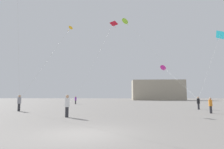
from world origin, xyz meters
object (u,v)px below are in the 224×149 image
kite_crimson_delta (113,26)px  person_in_purple (76,100)px  kite_cyan_delta (220,36)px  person_in_orange (211,105)px  person_in_white (67,105)px  person_in_black (198,102)px  person_in_grey (19,102)px  kite_lime_diamond (126,21)px  building_left_hall (157,90)px  kite_magenta_diamond (163,68)px  kite_amber_diamond (70,29)px

kite_crimson_delta → person_in_purple: bearing=148.3°
kite_cyan_delta → person_in_orange: bearing=-125.6°
person_in_white → person_in_black: bearing=52.1°
person_in_grey → kite_lime_diamond: (12.46, 8.48, 12.89)m
person_in_purple → person_in_white: person_in_white is taller
kite_lime_diamond → kite_cyan_delta: 14.14m
person_in_grey → kite_crimson_delta: kite_crimson_delta is taller
person_in_purple → kite_lime_diamond: (10.79, -10.61, 12.95)m
person_in_black → building_left_hall: bearing=115.3°
kite_magenta_diamond → person_in_grey: bearing=-141.5°
person_in_orange → kite_lime_diamond: 18.36m
kite_amber_diamond → kite_crimson_delta: 9.64m
kite_magenta_diamond → building_left_hall: size_ratio=0.57×
person_in_orange → building_left_hall: building_left_hall is taller
person_in_purple → kite_crimson_delta: kite_crimson_delta is taller
person_in_black → kite_amber_diamond: kite_amber_diamond is taller
kite_magenta_diamond → person_in_purple: bearing=169.9°
person_in_orange → kite_cyan_delta: (5.17, 7.21, 9.48)m
person_in_grey → kite_lime_diamond: size_ratio=0.14×
person_in_black → person_in_purple: (-19.98, 15.10, 0.05)m
kite_lime_diamond → kite_amber_diamond: size_ratio=1.12×
kite_lime_diamond → person_in_white: bearing=-109.7°
kite_lime_diamond → kite_cyan_delta: bearing=-11.5°
kite_lime_diamond → person_in_purple: bearing=135.5°
person_in_white → building_left_hall: size_ratio=0.08×
person_in_black → person_in_purple: 25.04m
person_in_purple → person_in_grey: bearing=88.6°
person_in_orange → kite_lime_diamond: size_ratio=0.12×
person_in_white → kite_amber_diamond: size_ratio=0.15×
person_in_white → kite_amber_diamond: bearing=124.3°
kite_lime_diamond → kite_crimson_delta: kite_crimson_delta is taller
kite_amber_diamond → building_left_hall: bearing=66.8°
building_left_hall → kite_magenta_diamond: bearing=-98.7°
person_in_black → kite_crimson_delta: bearing=170.1°
person_in_white → person_in_orange: person_in_white is taller
person_in_orange → kite_magenta_diamond: size_ratio=0.12×
person_in_white → kite_cyan_delta: (18.52, 11.53, 9.34)m
person_in_grey → kite_magenta_diamond: bearing=84.0°
kite_lime_diamond → kite_magenta_diamond: 12.36m
kite_cyan_delta → kite_magenta_diamond: kite_cyan_delta is taller
person_in_black → kite_crimson_delta: size_ratio=0.11×
kite_lime_diamond → kite_crimson_delta: 6.18m
kite_cyan_delta → person_in_grey: bearing=-167.5°
building_left_hall → kite_lime_diamond: bearing=-105.1°
person_in_grey → person_in_white: bearing=7.3°
person_in_black → kite_lime_diamond: kite_lime_diamond is taller
kite_amber_diamond → kite_magenta_diamond: 19.18m
person_in_purple → person_in_orange: (19.04, -20.55, -0.09)m
kite_amber_diamond → person_in_white: bearing=-73.4°
person_in_purple → building_left_hall: bearing=-116.5°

